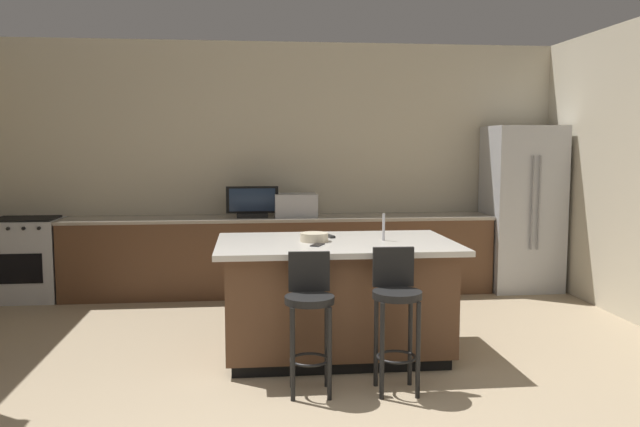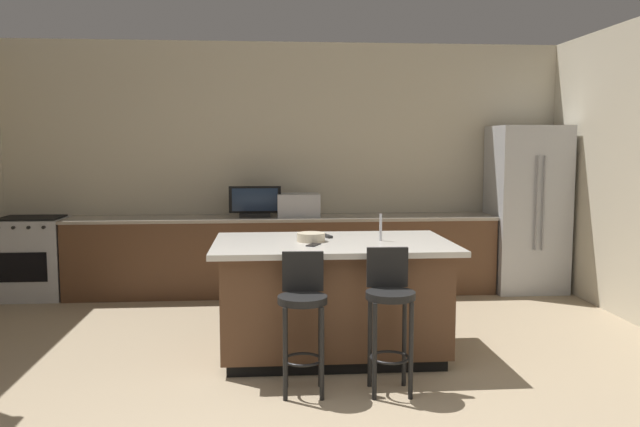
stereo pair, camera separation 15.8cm
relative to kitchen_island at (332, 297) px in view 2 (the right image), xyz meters
The scene contains 14 objects.
wall_back 2.82m from the kitchen_island, 96.24° to the left, with size 7.03×0.12×2.90m, color beige.
counter_back 2.27m from the kitchen_island, 98.63° to the left, with size 4.86×0.62×0.89m.
kitchen_island is the anchor object (origin of this frame).
refrigerator 3.37m from the kitchen_island, 41.24° to the left, with size 0.82×0.74×1.93m.
range_oven 3.86m from the kitchen_island, 144.39° to the left, with size 0.71×0.63×0.91m.
microwave 2.32m from the kitchen_island, 94.22° to the left, with size 0.48×0.36×0.26m, color #B7BABF.
tv_monitor 2.36m from the kitchen_island, 106.71° to the left, with size 0.59×0.16×0.35m.
sink_faucet_back 2.43m from the kitchen_island, 97.79° to the left, with size 0.02×0.02×0.24m, color #B2B2B7.
sink_faucet_island 0.69m from the kitchen_island, ahead, with size 0.02×0.02×0.22m, color #B2B2B7.
bar_stool_left 0.85m from the kitchen_island, 109.50° to the right, with size 0.34×0.34×0.96m.
bar_stool_right 0.89m from the kitchen_island, 69.36° to the right, with size 0.34×0.34×0.99m.
fruit_bowl 0.52m from the kitchen_island, behind, with size 0.23×0.23×0.07m, color beige.
cell_phone 0.53m from the kitchen_island, 130.17° to the right, with size 0.07×0.15×0.01m, color black.
tv_remote 0.53m from the kitchen_island, 95.76° to the left, with size 0.04×0.17×0.02m, color black.
Camera 2 is at (-0.23, -3.26, 1.70)m, focal length 36.44 mm.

